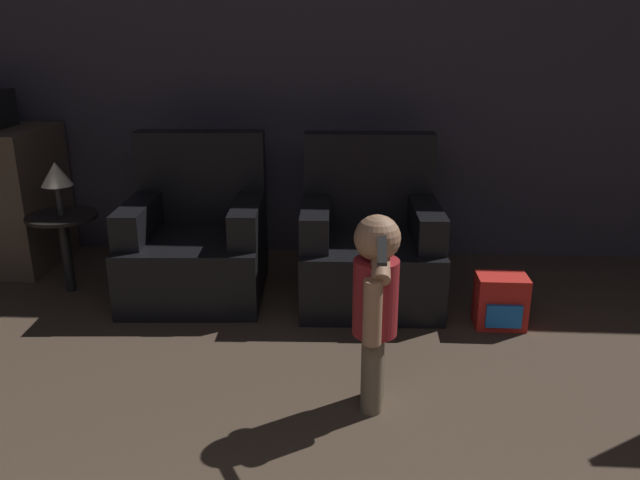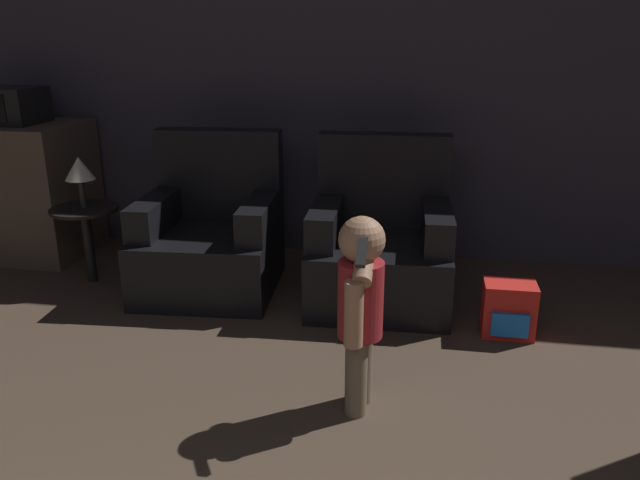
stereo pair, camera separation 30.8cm
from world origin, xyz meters
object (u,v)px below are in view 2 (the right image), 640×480
(toy_backpack, at_px, (508,309))
(armchair_left, at_px, (212,237))
(person_toddler, at_px, (360,300))
(armchair_right, at_px, (380,246))
(lamp, at_px, (79,169))
(microwave, at_px, (6,105))

(toy_backpack, bearing_deg, armchair_left, 167.21)
(armchair_left, xyz_separation_m, person_toddler, (1.05, -1.21, 0.18))
(armchair_right, bearing_deg, lamp, 179.93)
(armchair_right, bearing_deg, armchair_left, 177.91)
(toy_backpack, height_order, microwave, microwave)
(lamp, bearing_deg, armchair_left, 4.65)
(person_toddler, xyz_separation_m, toy_backpack, (0.71, 0.81, -0.36))
(toy_backpack, bearing_deg, armchair_right, 150.65)
(toy_backpack, relative_size, microwave, 0.64)
(person_toddler, height_order, lamp, person_toddler)
(person_toddler, distance_m, lamp, 2.19)
(armchair_right, xyz_separation_m, toy_backpack, (0.71, -0.40, -0.18))
(lamp, bearing_deg, armchair_right, 2.02)
(microwave, xyz_separation_m, lamp, (0.75, -0.44, -0.32))
(person_toddler, distance_m, microwave, 3.09)
(armchair_left, distance_m, microwave, 1.75)
(armchair_left, xyz_separation_m, armchair_right, (1.05, 0.00, 0.00))
(armchair_right, relative_size, toy_backpack, 3.26)
(armchair_right, distance_m, microwave, 2.72)
(armchair_left, height_order, person_toddler, armchair_left)
(microwave, bearing_deg, armchair_left, -13.62)
(armchair_right, distance_m, toy_backpack, 0.83)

